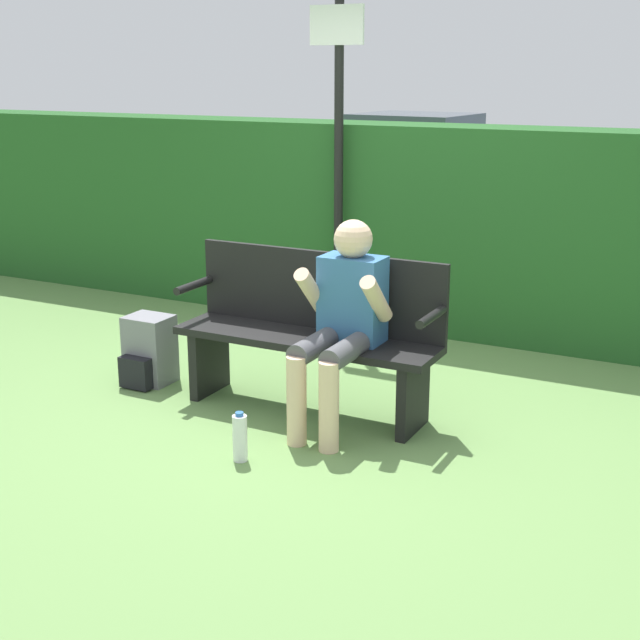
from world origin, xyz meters
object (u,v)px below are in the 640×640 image
(water_bottle, at_px, (240,438))
(signpost, at_px, (338,144))
(backpack, at_px, (149,352))
(park_bench, at_px, (310,330))
(parked_car, at_px, (415,152))
(person_seated, at_px, (343,315))

(water_bottle, xyz_separation_m, signpost, (-0.65, 2.46, 1.31))
(signpost, bearing_deg, backpack, -107.17)
(park_bench, height_order, signpost, signpost)
(water_bottle, bearing_deg, signpost, 104.68)
(parked_car, bearing_deg, signpost, -67.45)
(park_bench, bearing_deg, signpost, 110.88)
(signpost, xyz_separation_m, parked_car, (-2.65, 8.36, -0.86))
(water_bottle, bearing_deg, person_seated, 69.40)
(park_bench, xyz_separation_m, signpost, (-0.62, 1.62, 0.95))
(person_seated, xyz_separation_m, signpost, (-0.91, 1.77, 0.78))
(backpack, relative_size, signpost, 0.18)
(backpack, height_order, parked_car, parked_car)
(park_bench, relative_size, person_seated, 1.37)
(park_bench, bearing_deg, water_bottle, -88.13)
(person_seated, distance_m, parked_car, 10.73)
(signpost, bearing_deg, water_bottle, -75.32)
(signpost, bearing_deg, parked_car, 107.58)
(backpack, bearing_deg, park_bench, 4.72)
(park_bench, height_order, backpack, park_bench)
(person_seated, relative_size, parked_car, 0.29)
(person_seated, height_order, water_bottle, person_seated)
(park_bench, bearing_deg, backpack, -175.28)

